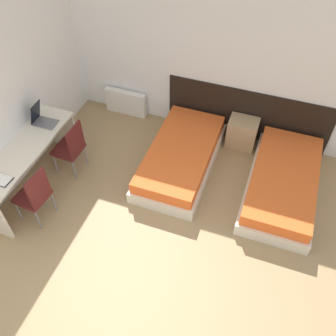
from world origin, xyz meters
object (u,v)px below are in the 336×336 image
object	(u,v)px
chair_near_laptop	(71,147)
laptop	(42,119)
bed_near_window	(181,157)
chair_near_notebook	(35,194)
bed_near_door	(283,183)
nightstand	(242,133)

from	to	relation	value
chair_near_laptop	laptop	world-z (taller)	laptop
bed_near_window	chair_near_notebook	distance (m)	2.24
bed_near_door	chair_near_laptop	world-z (taller)	chair_near_laptop
bed_near_window	chair_near_laptop	xyz separation A→B (m)	(-1.53, -0.65, 0.32)
nightstand	laptop	xyz separation A→B (m)	(-2.79, -1.36, 0.58)
nightstand	laptop	bearing A→B (deg)	-153.99
chair_near_laptop	laptop	size ratio (longest dim) A/B	2.67
chair_near_laptop	nightstand	bearing A→B (deg)	34.23
chair_near_laptop	chair_near_notebook	world-z (taller)	same
bed_near_window	nightstand	xyz separation A→B (m)	(0.79, 0.81, 0.06)
bed_near_door	bed_near_window	bearing A→B (deg)	180.00
bed_near_window	chair_near_laptop	distance (m)	1.69
bed_near_window	laptop	size ratio (longest dim) A/B	5.68
chair_near_notebook	laptop	distance (m)	1.20
bed_near_door	chair_near_notebook	world-z (taller)	chair_near_notebook
bed_near_window	chair_near_notebook	bearing A→B (deg)	-133.54
bed_near_window	bed_near_door	distance (m)	1.59
chair_near_laptop	chair_near_notebook	distance (m)	0.96
chair_near_laptop	laptop	distance (m)	0.58
bed_near_window	laptop	world-z (taller)	laptop
nightstand	chair_near_notebook	size ratio (longest dim) A/B	0.55
bed_near_door	laptop	distance (m)	3.68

